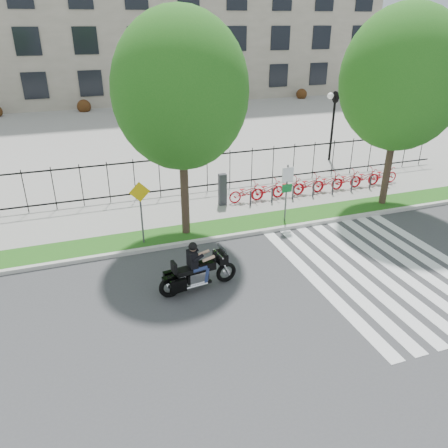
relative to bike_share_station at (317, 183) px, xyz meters
name	(u,v)px	position (x,y,z in m)	size (l,w,h in m)	color
ground	(258,295)	(-6.28, -7.20, -0.61)	(120.00, 120.00, 0.00)	#3C3C3E
curb	(217,238)	(-6.28, -3.10, -0.54)	(60.00, 0.20, 0.15)	#B7B4AD
grass_verge	(211,230)	(-6.28, -2.25, -0.54)	(60.00, 1.50, 0.15)	#1C5715
sidewalk	(194,208)	(-6.28, 0.25, -0.54)	(60.00, 3.50, 0.15)	gray
plaza	(135,129)	(-6.28, 17.80, -0.56)	(80.00, 34.00, 0.10)	gray
crosswalk_stripes	(384,269)	(-1.45, -7.20, -0.61)	(5.70, 8.00, 0.01)	silver
iron_fence	(184,174)	(-6.28, 2.00, 0.54)	(30.00, 0.06, 2.00)	black
office_building	(99,1)	(-6.28, 37.72, 9.35)	(60.00, 21.90, 20.15)	gray
lamp_post_right	(334,109)	(3.72, 4.80, 2.59)	(1.06, 0.70, 4.25)	black
street_tree_1	(181,91)	(-7.32, -2.25, 5.08)	(4.91, 4.91, 8.38)	#3C2C21
street_tree_2	(402,79)	(2.26, -2.25, 5.12)	(5.22, 5.22, 8.59)	#3C2C21
bike_share_station	(317,183)	(0.00, 0.00, 0.00)	(9.95, 0.84, 1.50)	#2D2D33
sign_pole_regulatory	(287,186)	(-3.05, -2.62, 1.13)	(0.50, 0.09, 2.50)	#59595B
sign_pole_warning	(141,205)	(-9.11, -2.62, 1.13)	(0.78, 0.09, 2.49)	#59595B
motorcycle_rider	(198,270)	(-7.96, -6.20, 0.08)	(2.70, 0.92, 2.09)	black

